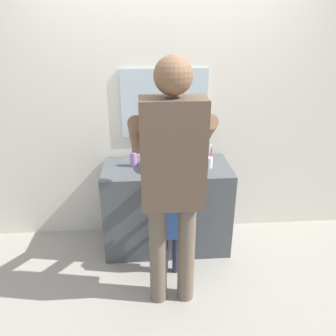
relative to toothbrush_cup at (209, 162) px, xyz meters
name	(u,v)px	position (x,y,z in m)	size (l,w,h in m)	color
ground_plane	(169,263)	(-0.37, -0.27, -0.86)	(14.00, 14.00, 0.00)	#9E998E
back_wall	(164,99)	(-0.37, 0.35, 0.49)	(4.40, 0.10, 2.70)	silver
vanity_cabinet	(167,207)	(-0.37, 0.03, -0.46)	(1.13, 0.54, 0.81)	#4C5156
sink_basin	(167,162)	(-0.37, 0.01, 0.01)	(0.38, 0.38, 0.11)	silver
faucet	(165,150)	(-0.37, 0.24, 0.03)	(0.18, 0.14, 0.18)	#B7BABF
toothbrush_cup	(209,162)	(0.00, 0.00, 0.00)	(0.07, 0.07, 0.21)	silver
soap_bottle	(133,159)	(-0.66, 0.08, 0.02)	(0.06, 0.06, 0.16)	#B27FC6
child_toddler	(170,224)	(-0.37, -0.37, -0.39)	(0.24, 0.25, 0.80)	#2D334C
adult_parent	(172,169)	(-0.38, -0.65, 0.22)	(0.56, 0.58, 1.80)	#6B5B4C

